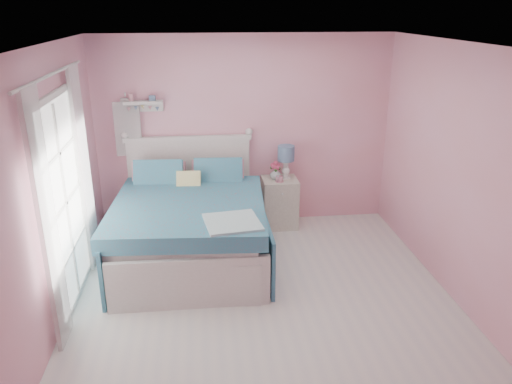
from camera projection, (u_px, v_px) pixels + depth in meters
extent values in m
plane|color=silver|center=(265.00, 306.00, 5.17)|extent=(4.50, 4.50, 0.00)
plane|color=pink|center=(245.00, 132.00, 6.81)|extent=(4.00, 0.00, 4.00)
plane|color=pink|center=(322.00, 334.00, 2.62)|extent=(4.00, 0.00, 4.00)
plane|color=pink|center=(47.00, 197.00, 4.51)|extent=(0.00, 4.50, 4.50)
plane|color=pink|center=(467.00, 180.00, 4.93)|extent=(0.00, 4.50, 4.50)
plane|color=white|center=(267.00, 46.00, 4.26)|extent=(4.50, 4.50, 0.00)
cube|color=silver|center=(191.00, 242.00, 6.05)|extent=(1.75, 2.23, 0.47)
cube|color=silver|center=(189.00, 218.00, 5.94)|extent=(1.69, 2.17, 0.16)
cube|color=silver|center=(190.00, 183.00, 6.92)|extent=(1.65, 0.07, 1.22)
cube|color=silver|center=(188.00, 138.00, 6.69)|extent=(1.71, 0.09, 0.06)
cube|color=silver|center=(189.00, 284.00, 5.04)|extent=(1.65, 0.06, 0.56)
cube|color=teal|center=(188.00, 210.00, 5.74)|extent=(1.85, 1.98, 0.18)
cube|color=pink|center=(160.00, 177.00, 6.50)|extent=(0.70, 0.32, 0.43)
cube|color=pink|center=(218.00, 175.00, 6.58)|extent=(0.70, 0.32, 0.43)
cube|color=#CCBC59|center=(189.00, 183.00, 6.28)|extent=(0.31, 0.24, 0.31)
cube|color=beige|center=(280.00, 202.00, 6.96)|extent=(0.48, 0.45, 0.69)
cube|color=silver|center=(282.00, 193.00, 6.69)|extent=(0.42, 0.02, 0.16)
sphere|color=white|center=(282.00, 194.00, 6.67)|extent=(0.03, 0.03, 0.03)
cylinder|color=white|center=(286.00, 177.00, 6.89)|extent=(0.15, 0.15, 0.02)
cylinder|color=white|center=(286.00, 169.00, 6.84)|extent=(0.07, 0.07, 0.25)
cylinder|color=slate|center=(286.00, 153.00, 6.77)|extent=(0.23, 0.23, 0.21)
imported|color=silver|center=(275.00, 174.00, 6.81)|extent=(0.15, 0.15, 0.16)
imported|color=pink|center=(279.00, 179.00, 6.72)|extent=(0.12, 0.12, 0.08)
sphere|color=#DC4B73|center=(275.00, 163.00, 6.75)|extent=(0.06, 0.06, 0.06)
sphere|color=#DC4B73|center=(278.00, 165.00, 6.79)|extent=(0.06, 0.06, 0.06)
sphere|color=#DC4B73|center=(272.00, 165.00, 6.77)|extent=(0.06, 0.06, 0.06)
sphere|color=#DC4B73|center=(277.00, 168.00, 6.75)|extent=(0.06, 0.06, 0.06)
sphere|color=#DC4B73|center=(273.00, 167.00, 6.75)|extent=(0.06, 0.06, 0.06)
cube|color=silver|center=(143.00, 102.00, 6.44)|extent=(0.50, 0.14, 0.04)
cube|color=silver|center=(144.00, 107.00, 6.52)|extent=(0.50, 0.03, 0.12)
cylinder|color=#D18C99|center=(131.00, 97.00, 6.40)|extent=(0.06, 0.06, 0.10)
cube|color=slate|center=(152.00, 98.00, 6.44)|extent=(0.08, 0.06, 0.07)
cube|color=white|center=(128.00, 129.00, 6.55)|extent=(0.34, 0.03, 0.72)
cube|color=silver|center=(50.00, 97.00, 4.59)|extent=(0.04, 1.32, 0.06)
cube|color=silver|center=(78.00, 294.00, 5.33)|extent=(0.04, 1.32, 0.06)
cube|color=silver|center=(48.00, 232.00, 4.38)|extent=(0.04, 0.06, 2.10)
cube|color=silver|center=(79.00, 185.00, 5.56)|extent=(0.04, 0.06, 2.10)
cube|color=white|center=(65.00, 203.00, 4.96)|extent=(0.02, 1.20, 2.04)
cube|color=white|center=(48.00, 224.00, 4.24)|extent=(0.04, 0.40, 2.32)
cube|color=white|center=(84.00, 170.00, 5.62)|extent=(0.04, 0.40, 2.32)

